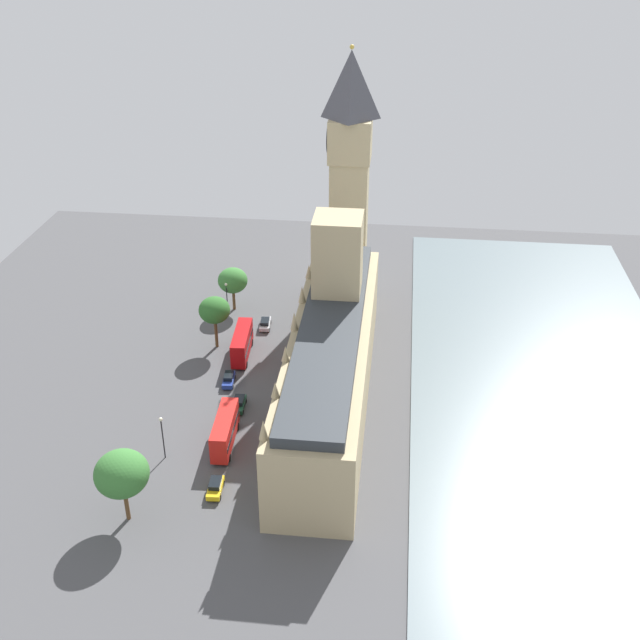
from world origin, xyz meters
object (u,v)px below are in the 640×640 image
object	(u,v)px
plane_tree_slot_10	(233,281)
car_silver_leading	(265,323)
double_decker_bus_far_end	(225,430)
car_yellow_cab_corner	(215,487)
plane_tree_by_river_gate	(122,474)
pedestrian_under_trees	(267,433)
clock_tower	(349,178)
car_dark_green_opposite_hall	(239,403)
street_lamp_slot_12	(227,293)
car_blue_midblock	(229,379)
parliament_building	(331,354)
pedestrian_near_tower	(288,367)
double_decker_bus_trailing	(242,343)
street_lamp_slot_11	(162,430)
plane_tree_kerbside	(214,310)

from	to	relation	value
plane_tree_slot_10	car_silver_leading	bearing A→B (deg)	138.26
car_silver_leading	double_decker_bus_far_end	size ratio (longest dim) A/B	0.45
car_yellow_cab_corner	plane_tree_by_river_gate	xyz separation A→B (m)	(10.07, 6.21, 6.58)
pedestrian_under_trees	clock_tower	bearing A→B (deg)	-148.82
plane_tree_by_river_gate	plane_tree_slot_10	bearing A→B (deg)	-91.85
car_dark_green_opposite_hall	double_decker_bus_far_end	bearing A→B (deg)	87.17
double_decker_bus_far_end	street_lamp_slot_12	size ratio (longest dim) A/B	1.53
car_blue_midblock	pedestrian_under_trees	size ratio (longest dim) A/B	2.83
parliament_building	street_lamp_slot_12	world-z (taller)	parliament_building
pedestrian_near_tower	street_lamp_slot_12	xyz separation A→B (m)	(14.23, -17.79, 4.07)
double_decker_bus_trailing	car_yellow_cab_corner	xyz separation A→B (m)	(-3.25, 34.65, -1.75)
clock_tower	car_blue_midblock	world-z (taller)	clock_tower
clock_tower	pedestrian_near_tower	size ratio (longest dim) A/B	30.49
car_dark_green_opposite_hall	car_yellow_cab_corner	size ratio (longest dim) A/B	1.02
double_decker_bus_trailing	car_silver_leading	bearing A→B (deg)	-105.70
car_dark_green_opposite_hall	pedestrian_under_trees	distance (m)	8.77
double_decker_bus_far_end	street_lamp_slot_11	distance (m)	9.16
clock_tower	plane_tree_kerbside	world-z (taller)	clock_tower
car_yellow_cab_corner	plane_tree_kerbside	xyz separation A→B (m)	(8.39, -37.21, 6.45)
parliament_building	plane_tree_by_river_gate	size ratio (longest dim) A/B	5.71
double_decker_bus_trailing	plane_tree_kerbside	distance (m)	7.42
car_dark_green_opposite_hall	pedestrian_under_trees	size ratio (longest dim) A/B	2.84
car_silver_leading	car_yellow_cab_corner	xyz separation A→B (m)	(-1.02, 44.87, -0.00)
clock_tower	street_lamp_slot_12	world-z (taller)	clock_tower
car_dark_green_opposite_hall	plane_tree_by_river_gate	xyz separation A→B (m)	(9.34, 25.50, 6.58)
car_blue_midblock	street_lamp_slot_12	distance (m)	23.62
pedestrian_under_trees	car_blue_midblock	bearing A→B (deg)	-105.63
car_silver_leading	pedestrian_under_trees	distance (m)	32.85
parliament_building	pedestrian_near_tower	world-z (taller)	parliament_building
car_blue_midblock	plane_tree_by_river_gate	size ratio (longest dim) A/B	0.44
double_decker_bus_trailing	street_lamp_slot_12	bearing A→B (deg)	-71.43
clock_tower	plane_tree_by_river_gate	size ratio (longest dim) A/B	4.62
street_lamp_slot_11	car_blue_midblock	bearing A→B (deg)	-104.50
plane_tree_by_river_gate	plane_tree_slot_10	world-z (taller)	plane_tree_by_river_gate
plane_tree_kerbside	plane_tree_by_river_gate	world-z (taller)	plane_tree_by_river_gate
double_decker_bus_far_end	pedestrian_near_tower	size ratio (longest dim) A/B	6.69
double_decker_bus_far_end	pedestrian_under_trees	bearing A→B (deg)	-159.43
double_decker_bus_far_end	car_yellow_cab_corner	size ratio (longest dim) A/B	2.36
car_dark_green_opposite_hall	pedestrian_near_tower	bearing A→B (deg)	-119.89
car_silver_leading	double_decker_bus_trailing	world-z (taller)	double_decker_bus_trailing
parliament_building	double_decker_bus_far_end	world-z (taller)	parliament_building
car_blue_midblock	car_yellow_cab_corner	size ratio (longest dim) A/B	1.02
street_lamp_slot_12	car_yellow_cab_corner	bearing A→B (deg)	100.35
plane_tree_slot_10	double_decker_bus_far_end	bearing A→B (deg)	100.15
clock_tower	plane_tree_slot_10	world-z (taller)	clock_tower
pedestrian_under_trees	plane_tree_by_river_gate	distance (m)	24.91
car_silver_leading	parliament_building	bearing A→B (deg)	-59.86
car_blue_midblock	plane_tree_kerbside	xyz separation A→B (m)	(4.61, -11.31, 6.45)
double_decker_bus_far_end	car_dark_green_opposite_hall	bearing A→B (deg)	-93.05
car_blue_midblock	car_yellow_cab_corner	bearing A→B (deg)	93.55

